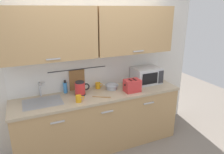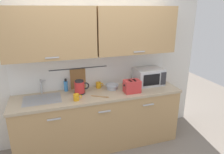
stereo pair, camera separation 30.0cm
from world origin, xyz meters
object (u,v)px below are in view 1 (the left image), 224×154
Objects in this scene: mug_by_kettle at (98,85)px; wooden_spoon at (104,97)px; microwave at (146,75)px; toaster at (132,86)px; dish_soap_bottle at (65,87)px; mixing_bowl at (112,86)px; mug_near_sink at (79,99)px; electric_kettle at (80,88)px.

mug_by_kettle reaches higher than wooden_spoon.
microwave is 0.47m from toaster.
microwave is at bearing -5.28° from dish_soap_bottle.
microwave reaches higher than mixing_bowl.
wooden_spoon is at bearing -162.51° from microwave.
mug_near_sink is 0.85m from toaster.
toaster is (0.85, 0.03, 0.05)m from mug_near_sink.
mixing_bowl is 0.35m from wooden_spoon.
wooden_spoon is at bearing -39.82° from electric_kettle.
wooden_spoon is at bearing -132.58° from mixing_bowl.
dish_soap_bottle is at bearing 158.96° from toaster.
mug_by_kettle is at bearing 22.91° from electric_kettle.
electric_kettle is at bearing -157.09° from mug_by_kettle.
mixing_bowl is 0.22m from mug_by_kettle.
toaster reaches higher than mug_near_sink.
mug_by_kettle is (0.51, -0.03, -0.04)m from dish_soap_bottle.
mixing_bowl is 0.33m from toaster.
mug_by_kettle is 0.48× the size of wooden_spoon.
toaster is at bearing -21.04° from dish_soap_bottle.
toaster is 0.55m from mug_by_kettle.
mug_by_kettle is at bearing -3.47° from dish_soap_bottle.
microwave reaches higher than toaster.
mug_near_sink is (-0.09, -0.23, -0.05)m from electric_kettle.
dish_soap_bottle reaches higher than mixing_bowl.
toaster is (0.95, -0.36, 0.01)m from dish_soap_bottle.
microwave is 1.86× the size of wooden_spoon.
microwave is at bearing 12.29° from mug_near_sink.
mug_by_kettle is (-0.43, 0.33, -0.05)m from toaster.
mixing_bowl is at bearing 2.20° from electric_kettle.
dish_soap_bottle is 1.01m from toaster.
microwave is 0.93m from wooden_spoon.
mixing_bowl is at bearing -12.03° from dish_soap_bottle.
dish_soap_bottle is 0.72m from mixing_bowl.
dish_soap_bottle is 0.62m from wooden_spoon.
electric_kettle is 0.25m from mug_near_sink.
electric_kettle is 0.36m from mug_by_kettle.
toaster is 0.49m from wooden_spoon.
microwave reaches higher than dish_soap_bottle.
dish_soap_bottle is 1.63× the size of mug_by_kettle.
electric_kettle reaches higher than toaster.
microwave is at bearing 17.49° from wooden_spoon.
microwave is 1.36m from dish_soap_bottle.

